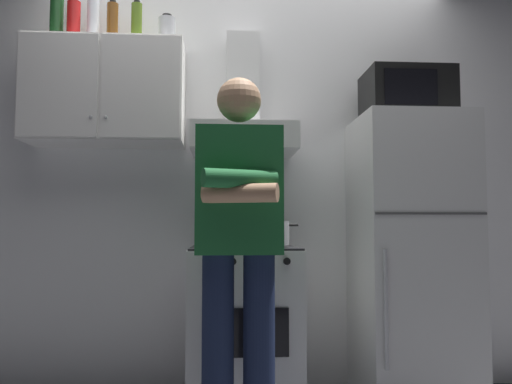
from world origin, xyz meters
TOP-DOWN VIEW (x-y plane):
  - back_wall_tiled at (0.00, 0.60)m, footprint 4.80×0.10m
  - upper_cabinet at (-0.85, 0.37)m, footprint 0.90×0.37m
  - stove_oven at (-0.05, 0.25)m, footprint 0.60×0.62m
  - range_hood at (-0.05, 0.38)m, footprint 0.60×0.44m
  - refrigerator at (0.90, 0.25)m, footprint 0.60×0.62m
  - microwave at (0.90, 0.27)m, footprint 0.48×0.37m
  - person_standing at (-0.10, -0.36)m, footprint 0.38×0.33m
  - cooking_pot at (0.08, 0.13)m, footprint 0.31×0.21m
  - bottle_canister_steel at (-0.51, 0.39)m, footprint 0.10×0.10m
  - bottle_wine_green at (-1.14, 0.38)m, footprint 0.08×0.08m
  - bottle_olive_oil at (-0.68, 0.39)m, footprint 0.06×0.06m
  - bottle_soda_red at (-1.04, 0.36)m, footprint 0.08×0.08m
  - bottle_beer_brown at (-0.83, 0.40)m, footprint 0.07×0.07m
  - bottle_vodka_clear at (-0.94, 0.40)m, footprint 0.07×0.07m

SIDE VIEW (x-z plane):
  - stove_oven at x=-0.05m, z-range 0.00..0.87m
  - refrigerator at x=0.90m, z-range 0.00..1.60m
  - person_standing at x=-0.10m, z-range 0.08..1.72m
  - cooking_pot at x=0.08m, z-range 0.87..1.00m
  - back_wall_tiled at x=0.00m, z-range 0.00..2.70m
  - range_hood at x=-0.05m, z-range 1.22..1.97m
  - microwave at x=0.90m, z-range 1.60..1.88m
  - upper_cabinet at x=-0.85m, z-range 1.45..2.05m
  - bottle_canister_steel at x=-0.51m, z-range 2.04..2.23m
  - bottle_soda_red at x=-1.04m, z-range 2.04..2.30m
  - bottle_olive_oil at x=-0.68m, z-range 2.04..2.31m
  - bottle_beer_brown at x=-0.83m, z-range 2.04..2.31m
  - bottle_wine_green at x=-1.14m, z-range 2.04..2.36m
  - bottle_vodka_clear at x=-0.94m, z-range 2.04..2.37m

